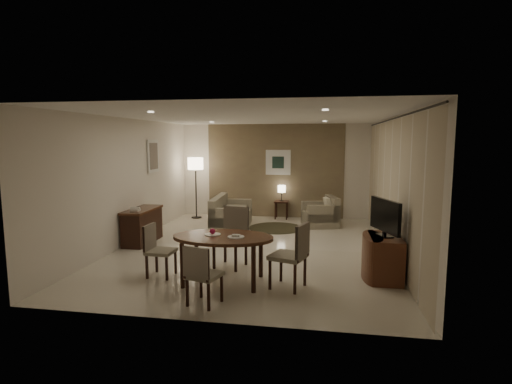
% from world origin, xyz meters
% --- Properties ---
extents(room_shell, '(5.50, 7.00, 2.70)m').
position_xyz_m(room_shell, '(0.00, 0.40, 1.35)').
color(room_shell, beige).
rests_on(room_shell, ground).
extents(taupe_accent, '(3.96, 0.03, 2.70)m').
position_xyz_m(taupe_accent, '(0.00, 3.48, 1.35)').
color(taupe_accent, olive).
rests_on(taupe_accent, wall_back).
extents(curtain_wall, '(0.08, 6.70, 2.58)m').
position_xyz_m(curtain_wall, '(2.68, 0.00, 1.32)').
color(curtain_wall, beige).
rests_on(curtain_wall, wall_right).
extents(curtain_rod, '(0.03, 6.80, 0.03)m').
position_xyz_m(curtain_rod, '(2.68, 0.00, 2.64)').
color(curtain_rod, black).
rests_on(curtain_rod, wall_right).
extents(art_back_frame, '(0.72, 0.03, 0.72)m').
position_xyz_m(art_back_frame, '(0.10, 3.46, 1.60)').
color(art_back_frame, silver).
rests_on(art_back_frame, wall_back).
extents(art_back_canvas, '(0.34, 0.01, 0.34)m').
position_xyz_m(art_back_canvas, '(0.10, 3.44, 1.60)').
color(art_back_canvas, '#192E25').
rests_on(art_back_canvas, wall_back).
extents(art_left_frame, '(0.03, 0.60, 0.80)m').
position_xyz_m(art_left_frame, '(-2.72, 1.20, 1.85)').
color(art_left_frame, silver).
rests_on(art_left_frame, wall_left).
extents(art_left_canvas, '(0.01, 0.46, 0.64)m').
position_xyz_m(art_left_canvas, '(-2.71, 1.20, 1.85)').
color(art_left_canvas, gray).
rests_on(art_left_canvas, wall_left).
extents(downlight_nl, '(0.10, 0.10, 0.01)m').
position_xyz_m(downlight_nl, '(-1.40, -1.80, 2.69)').
color(downlight_nl, white).
rests_on(downlight_nl, ceiling).
extents(downlight_nr, '(0.10, 0.10, 0.01)m').
position_xyz_m(downlight_nr, '(1.40, -1.80, 2.69)').
color(downlight_nr, white).
rests_on(downlight_nr, ceiling).
extents(downlight_fl, '(0.10, 0.10, 0.01)m').
position_xyz_m(downlight_fl, '(-1.40, 1.80, 2.69)').
color(downlight_fl, white).
rests_on(downlight_fl, ceiling).
extents(downlight_fr, '(0.10, 0.10, 0.01)m').
position_xyz_m(downlight_fr, '(1.40, 1.80, 2.69)').
color(downlight_fr, white).
rests_on(downlight_fr, ceiling).
extents(console_desk, '(0.48, 1.20, 0.75)m').
position_xyz_m(console_desk, '(-2.49, 0.00, 0.38)').
color(console_desk, '#4F2C19').
rests_on(console_desk, floor).
extents(telephone, '(0.20, 0.14, 0.09)m').
position_xyz_m(telephone, '(-2.49, -0.30, 0.80)').
color(telephone, white).
rests_on(telephone, console_desk).
extents(tv_cabinet, '(0.48, 0.90, 0.70)m').
position_xyz_m(tv_cabinet, '(2.40, -1.50, 0.35)').
color(tv_cabinet, brown).
rests_on(tv_cabinet, floor).
extents(flat_tv, '(0.36, 0.85, 0.60)m').
position_xyz_m(flat_tv, '(2.38, -1.50, 1.02)').
color(flat_tv, black).
rests_on(flat_tv, tv_cabinet).
extents(dining_table, '(1.59, 0.99, 0.75)m').
position_xyz_m(dining_table, '(-0.14, -2.11, 0.37)').
color(dining_table, '#4F2C19').
rests_on(dining_table, floor).
extents(chair_near, '(0.51, 0.51, 0.85)m').
position_xyz_m(chair_near, '(-0.18, -2.98, 0.42)').
color(chair_near, gray).
rests_on(chair_near, floor).
extents(chair_far, '(0.62, 0.62, 1.05)m').
position_xyz_m(chair_far, '(-0.21, -1.32, 0.53)').
color(chair_far, gray).
rests_on(chair_far, floor).
extents(chair_left, '(0.44, 0.44, 0.86)m').
position_xyz_m(chair_left, '(-1.21, -2.00, 0.43)').
color(chair_left, gray).
rests_on(chair_left, floor).
extents(chair_right, '(0.62, 0.62, 1.01)m').
position_xyz_m(chair_right, '(0.89, -2.16, 0.50)').
color(chair_right, gray).
rests_on(chair_right, floor).
extents(plate_a, '(0.26, 0.26, 0.02)m').
position_xyz_m(plate_a, '(-0.32, -2.06, 0.75)').
color(plate_a, white).
rests_on(plate_a, dining_table).
extents(plate_b, '(0.26, 0.26, 0.02)m').
position_xyz_m(plate_b, '(0.08, -2.16, 0.75)').
color(plate_b, white).
rests_on(plate_b, dining_table).
extents(fruit_apple, '(0.09, 0.09, 0.09)m').
position_xyz_m(fruit_apple, '(-0.32, -2.06, 0.81)').
color(fruit_apple, '#B0143F').
rests_on(fruit_apple, plate_a).
extents(napkin, '(0.12, 0.08, 0.03)m').
position_xyz_m(napkin, '(0.08, -2.16, 0.78)').
color(napkin, white).
rests_on(napkin, plate_b).
extents(round_rug, '(1.39, 1.39, 0.01)m').
position_xyz_m(round_rug, '(0.23, 1.93, 0.01)').
color(round_rug, '#39351F').
rests_on(round_rug, floor).
extents(sofa, '(1.76, 0.96, 0.80)m').
position_xyz_m(sofa, '(-0.91, 1.83, 0.40)').
color(sofa, gray).
rests_on(sofa, floor).
extents(armchair, '(1.02, 1.06, 0.77)m').
position_xyz_m(armchair, '(1.33, 2.40, 0.39)').
color(armchair, gray).
rests_on(armchair, floor).
extents(side_table, '(0.40, 0.40, 0.51)m').
position_xyz_m(side_table, '(0.23, 3.23, 0.26)').
color(side_table, black).
rests_on(side_table, floor).
extents(table_lamp, '(0.22, 0.22, 0.50)m').
position_xyz_m(table_lamp, '(0.23, 3.23, 0.76)').
color(table_lamp, '#FFEAC1').
rests_on(table_lamp, side_table).
extents(floor_lamp, '(0.44, 0.44, 1.74)m').
position_xyz_m(floor_lamp, '(-2.21, 2.93, 0.87)').
color(floor_lamp, '#FFE5B7').
rests_on(floor_lamp, floor).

